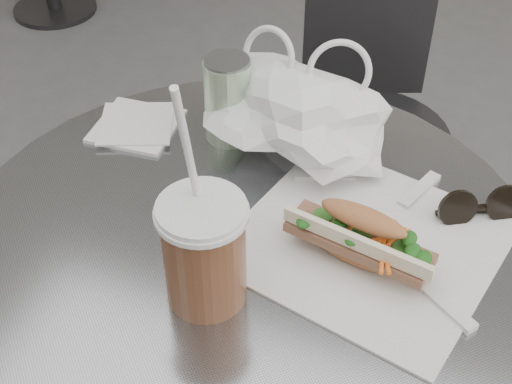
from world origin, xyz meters
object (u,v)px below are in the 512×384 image
(banh_mi, at_px, (360,237))
(sunglasses, at_px, (480,207))
(iced_coffee, at_px, (204,250))
(chair_far, at_px, (361,167))
(drink_can, at_px, (228,99))
(cafe_table, at_px, (246,367))

(banh_mi, distance_m, sunglasses, 0.18)
(iced_coffee, bearing_deg, banh_mi, 37.73)
(chair_far, bearing_deg, banh_mi, 80.77)
(banh_mi, xyz_separation_m, iced_coffee, (-0.15, -0.12, 0.03))
(drink_can, bearing_deg, iced_coffee, -72.07)
(iced_coffee, bearing_deg, drink_can, 107.93)
(sunglasses, xyz_separation_m, drink_can, (-0.37, 0.05, 0.05))
(banh_mi, bearing_deg, drink_can, 155.48)
(iced_coffee, xyz_separation_m, sunglasses, (0.28, 0.24, -0.05))
(cafe_table, height_order, chair_far, cafe_table)
(chair_far, relative_size, sunglasses, 6.29)
(iced_coffee, bearing_deg, chair_far, 89.10)
(cafe_table, bearing_deg, chair_far, 89.70)
(sunglasses, bearing_deg, banh_mi, -164.60)
(iced_coffee, distance_m, sunglasses, 0.37)
(banh_mi, bearing_deg, chair_far, 112.31)
(iced_coffee, relative_size, sunglasses, 2.72)
(chair_far, distance_m, iced_coffee, 0.96)
(iced_coffee, height_order, drink_can, iced_coffee)
(banh_mi, xyz_separation_m, drink_can, (-0.25, 0.18, 0.03))
(banh_mi, bearing_deg, sunglasses, 56.34)
(chair_far, distance_m, drink_can, 0.73)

